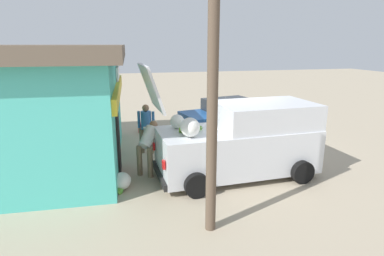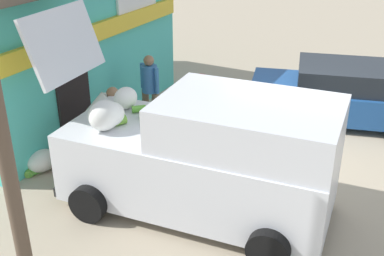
{
  "view_description": "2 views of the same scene",
  "coord_description": "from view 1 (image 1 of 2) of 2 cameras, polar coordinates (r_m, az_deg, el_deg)",
  "views": [
    {
      "loc": [
        -10.1,
        4.18,
        3.51
      ],
      "look_at": [
        -0.9,
        1.89,
        0.98
      ],
      "focal_mm": 29.5,
      "sensor_mm": 36.0,
      "label": 1
    },
    {
      "loc": [
        -8.5,
        -1.61,
        4.57
      ],
      "look_at": [
        -1.22,
        1.71,
        0.74
      ],
      "focal_mm": 44.71,
      "sensor_mm": 36.0,
      "label": 2
    }
  ],
  "objects": [
    {
      "name": "unloaded_banana_pile",
      "position": [
        8.18,
        -12.72,
        -9.47
      ],
      "size": [
        0.81,
        0.72,
        0.4
      ],
      "color": "silver",
      "rests_on": "ground_plane"
    },
    {
      "name": "paint_bucket",
      "position": [
        13.02,
        -8.97,
        0.02
      ],
      "size": [
        0.34,
        0.34,
        0.39
      ],
      "primitive_type": "cylinder",
      "color": "#BF3F33",
      "rests_on": "ground_plane"
    },
    {
      "name": "ground_plane",
      "position": [
        11.48,
        8.12,
        -3.0
      ],
      "size": [
        60.0,
        60.0,
        0.0
      ],
      "primitive_type": "plane",
      "color": "tan"
    },
    {
      "name": "customer_bending",
      "position": [
        8.71,
        -7.96,
        -2.74
      ],
      "size": [
        0.73,
        0.71,
        1.45
      ],
      "color": "#726047",
      "rests_on": "ground_plane"
    },
    {
      "name": "utility_pole",
      "position": [
        5.63,
        3.66,
        2.27
      ],
      "size": [
        0.2,
        0.2,
        4.55
      ],
      "primitive_type": "cylinder",
      "color": "brown",
      "rests_on": "ground_plane"
    },
    {
      "name": "delivery_van",
      "position": [
        8.66,
        8.99,
        -2.2
      ],
      "size": [
        2.31,
        4.66,
        3.05
      ],
      "color": "silver",
      "rests_on": "ground_plane"
    },
    {
      "name": "storefront_bar",
      "position": [
        10.09,
        -24.65,
        3.76
      ],
      "size": [
        6.75,
        4.85,
        3.49
      ],
      "color": "#4CC6B7",
      "rests_on": "ground_plane"
    },
    {
      "name": "parked_sedan",
      "position": [
        13.34,
        6.76,
        2.27
      ],
      "size": [
        2.79,
        4.26,
        1.29
      ],
      "color": "#1E4C8C",
      "rests_on": "ground_plane"
    },
    {
      "name": "vendor_standing",
      "position": [
        10.37,
        -8.27,
        0.48
      ],
      "size": [
        0.44,
        0.54,
        1.63
      ],
      "color": "#726047",
      "rests_on": "ground_plane"
    }
  ]
}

